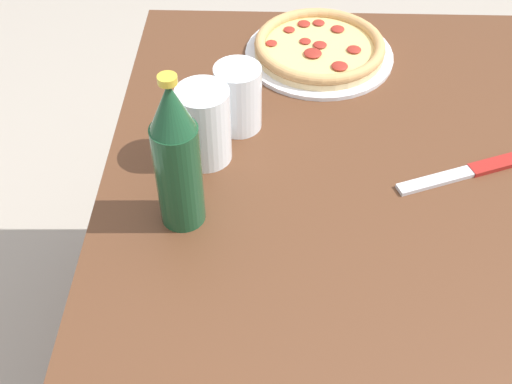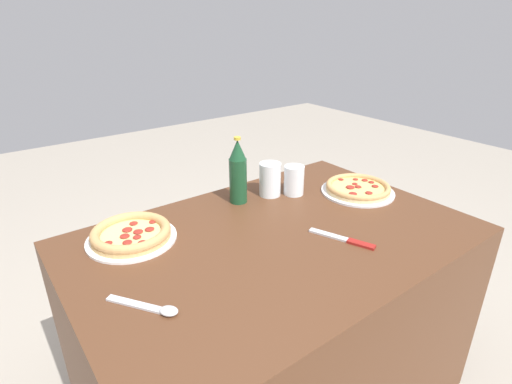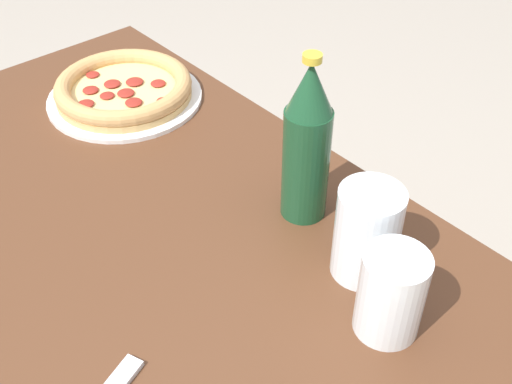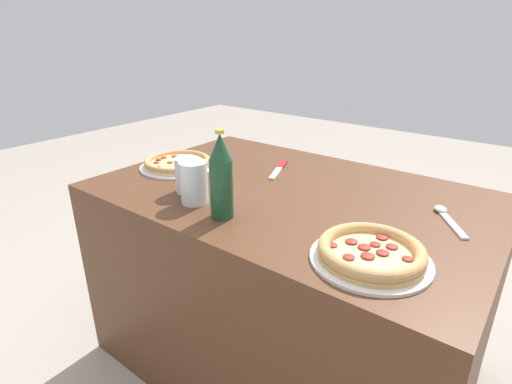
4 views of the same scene
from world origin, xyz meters
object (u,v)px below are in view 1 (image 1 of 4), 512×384
Objects in this scene: glass_cola at (238,101)px; beer_bottle at (177,157)px; pizza_margherita at (319,48)px; knife at (465,173)px; glass_orange_juice at (204,128)px.

beer_bottle reaches higher than glass_cola.
knife is at bearing 34.09° from pizza_margherita.
pizza_margherita is 0.26m from glass_cola.
glass_cola is at bearing -107.05° from knife.
pizza_margherita is 0.39m from knife.
glass_orange_juice is (0.29, -0.19, 0.04)m from pizza_margherita.
pizza_margherita reaches higher than knife.
glass_orange_juice is 1.13× the size of glass_cola.
pizza_margherita is at bearing 146.36° from glass_orange_juice.
knife is (0.03, 0.41, -0.05)m from glass_orange_juice.
glass_orange_juice is 0.52× the size of beer_bottle.
glass_orange_juice is 0.63× the size of knife.
pizza_margherita is 0.35m from glass_orange_juice.
glass_cola is 0.23m from beer_bottle.
beer_bottle is (0.13, -0.02, 0.06)m from glass_orange_juice.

